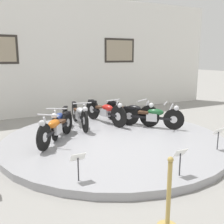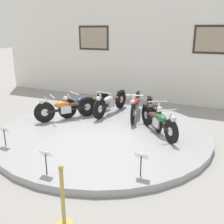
% 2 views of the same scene
% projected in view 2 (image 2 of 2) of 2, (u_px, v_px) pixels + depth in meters
% --- Properties ---
extents(ground_plane, '(60.00, 60.00, 0.00)m').
position_uv_depth(ground_plane, '(104.00, 135.00, 7.37)').
color(ground_plane, gray).
extents(display_platform, '(5.81, 5.81, 0.16)m').
position_uv_depth(display_platform, '(104.00, 132.00, 7.34)').
color(display_platform, '#99999E').
rests_on(display_platform, ground_plane).
extents(back_wall, '(14.00, 0.22, 4.53)m').
position_uv_depth(back_wall, '(149.00, 44.00, 10.34)').
color(back_wall, white).
rests_on(back_wall, ground_plane).
extents(motorcycle_orange, '(1.32, 1.55, 0.79)m').
position_uv_depth(motorcycle_orange, '(65.00, 108.00, 8.05)').
color(motorcycle_orange, black).
rests_on(motorcycle_orange, display_platform).
extents(motorcycle_blue, '(0.98, 1.77, 0.79)m').
position_uv_depth(motorcycle_blue, '(85.00, 103.00, 8.53)').
color(motorcycle_blue, black).
rests_on(motorcycle_blue, display_platform).
extents(motorcycle_silver, '(0.54, 2.00, 0.80)m').
position_uv_depth(motorcycle_silver, '(110.00, 102.00, 8.60)').
color(motorcycle_silver, black).
rests_on(motorcycle_silver, display_platform).
extents(motorcycle_red, '(0.60, 1.99, 0.82)m').
position_uv_depth(motorcycle_red, '(135.00, 105.00, 8.27)').
color(motorcycle_red, black).
rests_on(motorcycle_red, display_platform).
extents(motorcycle_black, '(0.94, 1.83, 0.81)m').
position_uv_depth(motorcycle_black, '(154.00, 111.00, 7.63)').
color(motorcycle_black, black).
rests_on(motorcycle_black, display_platform).
extents(motorcycle_green, '(1.36, 1.48, 0.78)m').
position_uv_depth(motorcycle_green, '(159.00, 121.00, 6.93)').
color(motorcycle_green, black).
rests_on(motorcycle_green, display_platform).
extents(info_placard_front_left, '(0.26, 0.11, 0.51)m').
position_uv_depth(info_placard_front_left, '(4.00, 132.00, 6.19)').
color(info_placard_front_left, '#333338').
rests_on(info_placard_front_left, display_platform).
extents(info_placard_front_centre, '(0.26, 0.11, 0.51)m').
position_uv_depth(info_placard_front_centre, '(45.00, 157.00, 4.98)').
color(info_placard_front_centre, '#333338').
rests_on(info_placard_front_centre, display_platform).
extents(info_placard_front_right, '(0.26, 0.11, 0.51)m').
position_uv_depth(info_placard_front_right, '(141.00, 159.00, 4.88)').
color(info_placard_front_right, '#333338').
rests_on(info_placard_front_right, display_platform).
extents(stanchion_post_right_of_entry, '(0.28, 0.28, 1.02)m').
position_uv_depth(stanchion_post_right_of_entry, '(63.00, 206.00, 3.86)').
color(stanchion_post_right_of_entry, tan).
rests_on(stanchion_post_right_of_entry, ground_plane).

